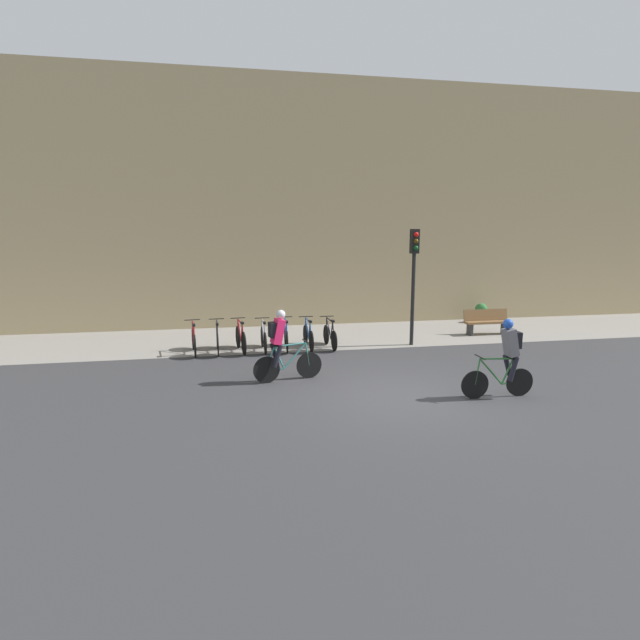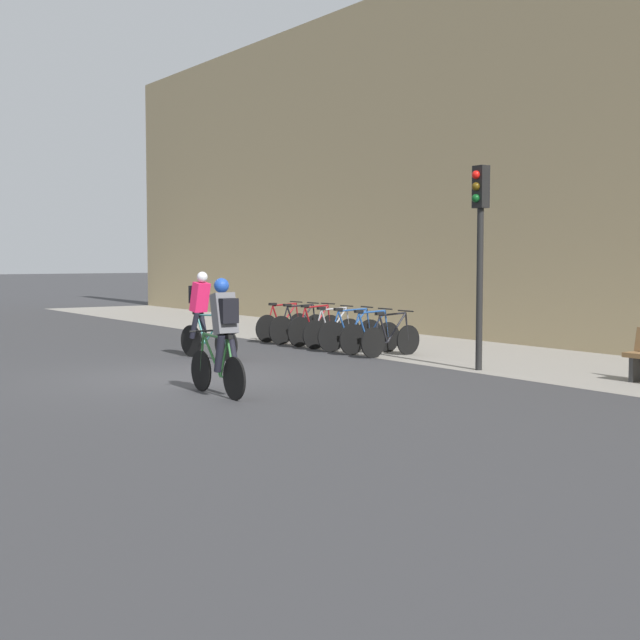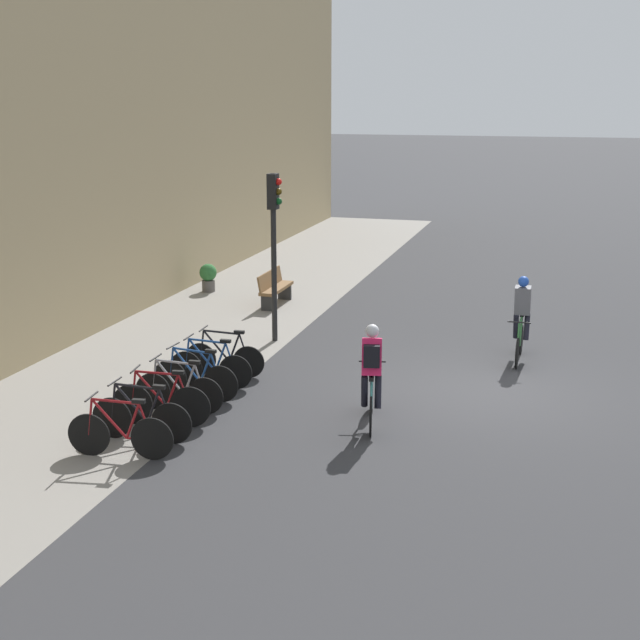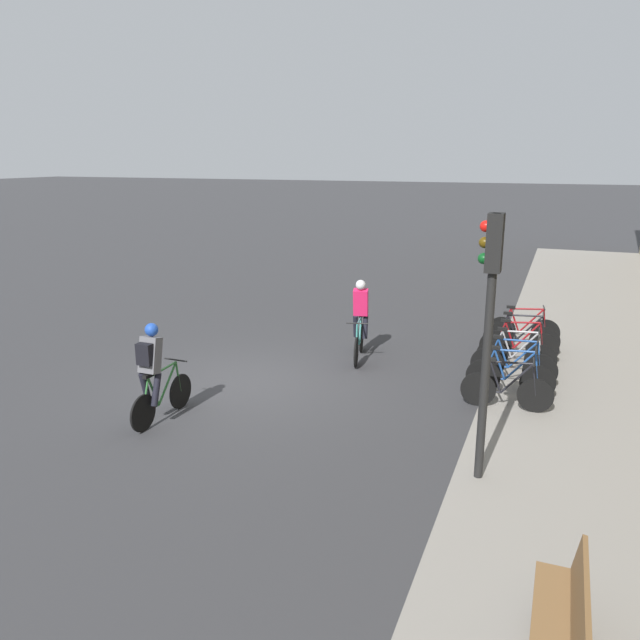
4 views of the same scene
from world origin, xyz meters
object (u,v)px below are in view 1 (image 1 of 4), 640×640
Objects in this scene: cyclist_grey at (507,355)px; parked_bike_2 at (241,338)px; parked_bike_6 at (330,335)px; parked_bike_1 at (217,339)px; cyclist_pink at (281,344)px; traffic_light_pole at (414,266)px; parked_bike_5 at (308,336)px; parked_bike_3 at (264,338)px; parked_bike_4 at (286,337)px; parked_bike_0 at (194,340)px; potted_plant at (481,312)px; bench at (487,321)px.

cyclist_grey is 1.05× the size of parked_bike_2.
parked_bike_6 is at bearing 117.04° from cyclist_grey.
cyclist_grey is at bearing -41.04° from parked_bike_1.
parked_bike_2 is at bearing 104.28° from cyclist_pink.
parked_bike_5 is at bearing 177.78° from traffic_light_pole.
traffic_light_pole reaches higher than cyclist_grey.
traffic_light_pole is at bearing -1.57° from parked_bike_3.
cyclist_pink is 3.46m from parked_bike_4.
cyclist_grey reaches higher than parked_bike_0.
cyclist_pink is 0.48× the size of traffic_light_pole.
cyclist_grey reaches higher than potted_plant.
parked_bike_2 is at bearing -173.47° from bench.
cyclist_pink is at bearing -75.72° from parked_bike_2.
parked_bike_0 is 2.14× the size of potted_plant.
parked_bike_0 is at bearing 180.00° from parked_bike_5.
parked_bike_6 is at bearing -0.02° from parked_bike_3.
parked_bike_3 is 0.99× the size of parked_bike_5.
potted_plant is (9.76, 3.30, 0.03)m from parked_bike_2.
parked_bike_2 is at bearing 179.98° from parked_bike_6.
parked_bike_5 is (2.09, -0.00, -0.02)m from parked_bike_2.
cyclist_grey is 1.05× the size of bench.
parked_bike_5 is 4.02m from traffic_light_pole.
parked_bike_0 is at bearing 178.91° from traffic_light_pole.
potted_plant is at bearing 17.51° from parked_bike_1.
parked_bike_3 is 0.98× the size of bench.
cyclist_pink is 1.09× the size of parked_bike_6.
cyclist_pink is at bearing -87.27° from parked_bike_3.
bench is (8.04, 1.00, 0.07)m from parked_bike_3.
parked_bike_5 is (0.70, 0.00, -0.01)m from parked_bike_4.
traffic_light_pole is at bearing 35.10° from cyclist_pink.
traffic_light_pole is at bearing -1.09° from parked_bike_0.
bench is (9.44, 1.00, 0.07)m from parked_bike_1.
parked_bike_5 reaches higher than potted_plant.
cyclist_pink reaches higher than parked_bike_0.
parked_bike_6 is at bearing -0.02° from parked_bike_2.
parked_bike_2 is 2.09m from parked_bike_5.
parked_bike_4 reaches higher than bench.
cyclist_pink is 5.17m from cyclist_grey.
potted_plant is (8.37, 3.30, 0.03)m from parked_bike_4.
parked_bike_2 is 5.88m from traffic_light_pole.
parked_bike_6 is at bearing -0.01° from parked_bike_1.
bench is at bearing 7.76° from parked_bike_4.
parked_bike_4 reaches higher than parked_bike_0.
parked_bike_0 is at bearing 179.99° from parked_bike_6.
parked_bike_1 is (-6.28, 5.47, -0.54)m from cyclist_grey.
cyclist_grey is 8.35m from parked_bike_1.
parked_bike_1 is at bearing -179.99° from parked_bike_3.
parked_bike_2 is (-0.86, 3.37, -0.53)m from cyclist_pink.
parked_bike_0 is (-6.98, 5.47, -0.55)m from cyclist_grey.
parked_bike_3 is at bearing -0.05° from parked_bike_2.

